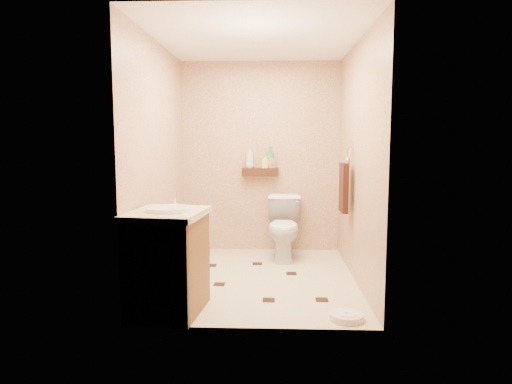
{
  "coord_description": "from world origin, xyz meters",
  "views": [
    {
      "loc": [
        0.17,
        -4.57,
        1.43
      ],
      "look_at": [
        -0.02,
        0.25,
        0.87
      ],
      "focal_mm": 32.0,
      "sensor_mm": 36.0,
      "label": 1
    }
  ],
  "objects": [
    {
      "name": "toilet_paper",
      "position": [
        -0.94,
        0.65,
        0.6
      ],
      "size": [
        0.12,
        0.11,
        0.12
      ],
      "color": "silver",
      "rests_on": "wall_left"
    },
    {
      "name": "wall_shelf",
      "position": [
        0.0,
        1.17,
        1.02
      ],
      "size": [
        0.46,
        0.14,
        0.1
      ],
      "primitive_type": "cube",
      "color": "#37190F",
      "rests_on": "wall_back"
    },
    {
      "name": "wall_back",
      "position": [
        0.0,
        1.25,
        1.2
      ],
      "size": [
        2.0,
        0.04,
        2.4
      ],
      "primitive_type": "cube",
      "color": "tan",
      "rests_on": "ground"
    },
    {
      "name": "towel_ring",
      "position": [
        0.91,
        0.25,
        0.95
      ],
      "size": [
        0.12,
        0.3,
        0.76
      ],
      "color": "silver",
      "rests_on": "wall_right"
    },
    {
      "name": "bottle_a",
      "position": [
        -0.13,
        1.17,
        1.2
      ],
      "size": [
        0.14,
        0.14,
        0.27
      ],
      "primitive_type": "imported",
      "rotation": [
        0.0,
        0.0,
        0.55
      ],
      "color": "beige",
      "rests_on": "wall_shelf"
    },
    {
      "name": "vanity",
      "position": [
        -0.7,
        -0.94,
        0.44
      ],
      "size": [
        0.65,
        0.76,
        0.98
      ],
      "rotation": [
        0.0,
        0.0,
        -0.12
      ],
      "color": "brown",
      "rests_on": "ground"
    },
    {
      "name": "toilet",
      "position": [
        0.3,
        0.83,
        0.37
      ],
      "size": [
        0.43,
        0.74,
        0.74
      ],
      "primitive_type": "imported",
      "rotation": [
        0.0,
        0.0,
        -0.02
      ],
      "color": "white",
      "rests_on": "ground"
    },
    {
      "name": "bathroom_scale",
      "position": [
        0.75,
        -1.06,
        0.03
      ],
      "size": [
        0.35,
        0.35,
        0.05
      ],
      "rotation": [
        0.0,
        0.0,
        0.41
      ],
      "color": "silver",
      "rests_on": "ground"
    },
    {
      "name": "ceiling",
      "position": [
        0.0,
        0.0,
        2.4
      ],
      "size": [
        2.0,
        2.5,
        0.02
      ],
      "primitive_type": "cube",
      "color": "white",
      "rests_on": "wall_back"
    },
    {
      "name": "toilet_brush",
      "position": [
        -0.66,
        0.89,
        0.15
      ],
      "size": [
        0.1,
        0.1,
        0.43
      ],
      "color": "#19645B",
      "rests_on": "ground"
    },
    {
      "name": "wall_left",
      "position": [
        -1.0,
        0.0,
        1.2
      ],
      "size": [
        0.04,
        2.5,
        2.4
      ],
      "primitive_type": "cube",
      "color": "tan",
      "rests_on": "ground"
    },
    {
      "name": "bottle_e",
      "position": [
        0.13,
        1.17,
        1.16
      ],
      "size": [
        0.11,
        0.11,
        0.18
      ],
      "primitive_type": "imported",
      "rotation": [
        0.0,
        0.0,
        2.24
      ],
      "color": "#FF7954",
      "rests_on": "wall_shelf"
    },
    {
      "name": "wall_front",
      "position": [
        0.0,
        -1.25,
        1.2
      ],
      "size": [
        2.0,
        0.04,
        2.4
      ],
      "primitive_type": "cube",
      "color": "tan",
      "rests_on": "ground"
    },
    {
      "name": "wall_right",
      "position": [
        1.0,
        0.0,
        1.2
      ],
      "size": [
        0.04,
        2.5,
        2.4
      ],
      "primitive_type": "cube",
      "color": "tan",
      "rests_on": "ground"
    },
    {
      "name": "bottle_c",
      "position": [
        0.11,
        1.17,
        1.14
      ],
      "size": [
        0.11,
        0.11,
        0.14
      ],
      "primitive_type": "imported",
      "rotation": [
        0.0,
        0.0,
        3.21
      ],
      "color": "#D24718",
      "rests_on": "wall_shelf"
    },
    {
      "name": "floor_accents",
      "position": [
        0.03,
        -0.05,
        0.0
      ],
      "size": [
        1.25,
        1.3,
        0.01
      ],
      "color": "black",
      "rests_on": "ground"
    },
    {
      "name": "bottle_d",
      "position": [
        0.12,
        1.17,
        1.2
      ],
      "size": [
        0.14,
        0.14,
        0.27
      ],
      "primitive_type": "imported",
      "rotation": [
        0.0,
        0.0,
        0.95
      ],
      "color": "#319351",
      "rests_on": "wall_shelf"
    },
    {
      "name": "bottle_b",
      "position": [
        0.07,
        1.17,
        1.15
      ],
      "size": [
        0.1,
        0.1,
        0.17
      ],
      "primitive_type": "imported",
      "rotation": [
        0.0,
        0.0,
        2.78
      ],
      "color": "#EBF233",
      "rests_on": "wall_shelf"
    },
    {
      "name": "ground",
      "position": [
        0.0,
        0.0,
        0.0
      ],
      "size": [
        2.5,
        2.5,
        0.0
      ],
      "primitive_type": "plane",
      "color": "beige",
      "rests_on": "ground"
    }
  ]
}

